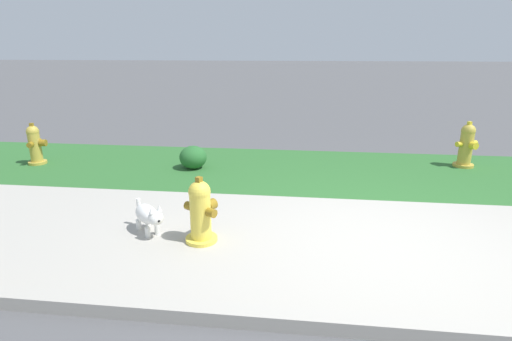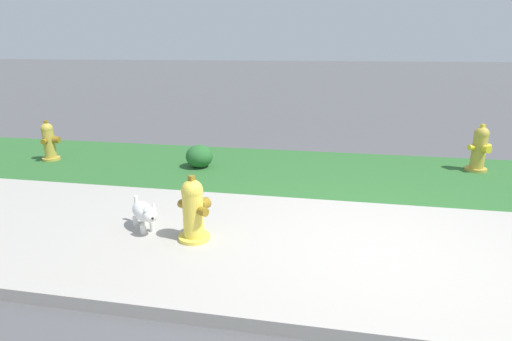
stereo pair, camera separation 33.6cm
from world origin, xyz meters
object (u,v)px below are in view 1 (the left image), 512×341
Objects in this scene: fire_hydrant_by_grass_verge at (201,211)px; small_white_dog at (148,215)px; fire_hydrant_at_driveway at (466,145)px; fire_hydrant_far_end at (35,145)px; shrub_bush_near_lamp at (193,157)px.

fire_hydrant_by_grass_verge is 1.57× the size of small_white_dog.
fire_hydrant_at_driveway reaches higher than fire_hydrant_far_end.
small_white_dog is (-0.61, 0.10, -0.12)m from fire_hydrant_by_grass_verge.
fire_hydrant_by_grass_verge is 1.57× the size of shrub_bush_near_lamp.
fire_hydrant_far_end is 2.81m from shrub_bush_near_lamp.
fire_hydrant_far_end is at bearing -173.86° from small_white_dog.
fire_hydrant_by_grass_verge is at bearing 35.74° from small_white_dog.
small_white_dog is 2.51m from shrub_bush_near_lamp.
small_white_dog is 1.00× the size of shrub_bush_near_lamp.
fire_hydrant_far_end is (-3.61, 2.54, 0.01)m from fire_hydrant_by_grass_verge.
fire_hydrant_at_driveway is 1.71× the size of shrub_bush_near_lamp.
fire_hydrant_at_driveway is 1.71× the size of small_white_dog.
fire_hydrant_by_grass_verge is at bearing -72.84° from shrub_bush_near_lamp.
small_white_dog reaches higher than shrub_bush_near_lamp.
fire_hydrant_by_grass_verge is 0.92× the size of fire_hydrant_at_driveway.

